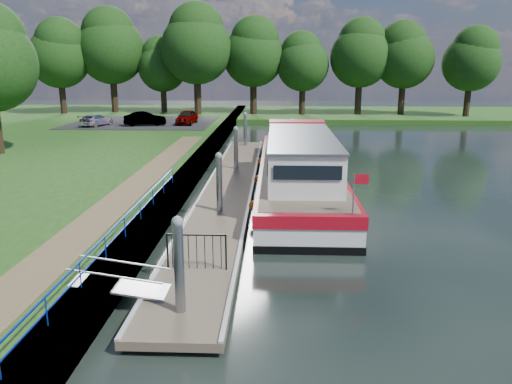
{
  "coord_description": "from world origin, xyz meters",
  "views": [
    {
      "loc": [
        2.39,
        -12.02,
        6.55
      ],
      "look_at": [
        1.59,
        7.94,
        1.4
      ],
      "focal_mm": 35.0,
      "sensor_mm": 36.0,
      "label": 1
    }
  ],
  "objects_px": {
    "barge": "(298,166)",
    "car_b": "(145,119)",
    "car_a": "(187,117)",
    "car_c": "(96,120)",
    "pontoon": "(229,190)"
  },
  "relations": [
    {
      "from": "pontoon",
      "to": "car_c",
      "type": "distance_m",
      "value": 26.3
    },
    {
      "from": "car_b",
      "to": "car_c",
      "type": "distance_m",
      "value": 4.59
    },
    {
      "from": "car_a",
      "to": "car_c",
      "type": "bearing_deg",
      "value": -163.6
    },
    {
      "from": "car_a",
      "to": "car_c",
      "type": "height_order",
      "value": "car_a"
    },
    {
      "from": "barge",
      "to": "pontoon",
      "type": "bearing_deg",
      "value": -151.75
    },
    {
      "from": "barge",
      "to": "car_c",
      "type": "bearing_deg",
      "value": 132.58
    },
    {
      "from": "pontoon",
      "to": "car_b",
      "type": "xyz_separation_m",
      "value": [
        -10.08,
        22.13,
        1.3
      ]
    },
    {
      "from": "pontoon",
      "to": "barge",
      "type": "bearing_deg",
      "value": 28.25
    },
    {
      "from": "car_a",
      "to": "pontoon",
      "type": "bearing_deg",
      "value": -70.99
    },
    {
      "from": "car_b",
      "to": "car_a",
      "type": "bearing_deg",
      "value": -81.41
    },
    {
      "from": "barge",
      "to": "car_a",
      "type": "xyz_separation_m",
      "value": [
        -9.94,
        21.7,
        0.42
      ]
    },
    {
      "from": "pontoon",
      "to": "car_b",
      "type": "height_order",
      "value": "car_b"
    },
    {
      "from": "car_c",
      "to": "barge",
      "type": "bearing_deg",
      "value": 149.7
    },
    {
      "from": "barge",
      "to": "car_b",
      "type": "relative_size",
      "value": 5.37
    },
    {
      "from": "car_a",
      "to": "barge",
      "type": "bearing_deg",
      "value": -61.41
    }
  ]
}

